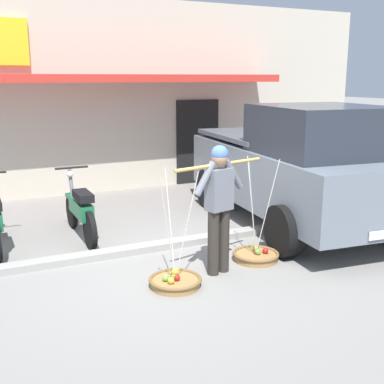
{
  "coord_description": "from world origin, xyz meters",
  "views": [
    {
      "loc": [
        -2.42,
        -5.84,
        2.52
      ],
      "look_at": [
        0.66,
        0.6,
        0.85
      ],
      "focal_mm": 45.99,
      "sensor_mm": 36.0,
      "label": 1
    }
  ],
  "objects_px": {
    "fruit_basket_right_side": "(256,255)",
    "motorcycle_second_in_row": "(80,211)",
    "fruit_vendor": "(219,201)",
    "fruit_basket_left_side": "(175,281)",
    "parked_truck": "(295,167)"
  },
  "relations": [
    {
      "from": "fruit_vendor",
      "to": "fruit_basket_left_side",
      "type": "height_order",
      "value": "fruit_vendor"
    },
    {
      "from": "fruit_basket_left_side",
      "to": "fruit_vendor",
      "type": "bearing_deg",
      "value": 13.67
    },
    {
      "from": "fruit_basket_left_side",
      "to": "parked_truck",
      "type": "height_order",
      "value": "parked_truck"
    },
    {
      "from": "motorcycle_second_in_row",
      "to": "fruit_basket_right_side",
      "type": "bearing_deg",
      "value": -45.76
    },
    {
      "from": "fruit_basket_right_side",
      "to": "motorcycle_second_in_row",
      "type": "bearing_deg",
      "value": 134.24
    },
    {
      "from": "fruit_basket_left_side",
      "to": "parked_truck",
      "type": "bearing_deg",
      "value": 27.47
    },
    {
      "from": "fruit_basket_right_side",
      "to": "parked_truck",
      "type": "bearing_deg",
      "value": 37.7
    },
    {
      "from": "motorcycle_second_in_row",
      "to": "parked_truck",
      "type": "bearing_deg",
      "value": -13.85
    },
    {
      "from": "fruit_basket_right_side",
      "to": "motorcycle_second_in_row",
      "type": "relative_size",
      "value": 0.8
    },
    {
      "from": "fruit_basket_left_side",
      "to": "parked_truck",
      "type": "distance_m",
      "value": 3.42
    },
    {
      "from": "fruit_basket_left_side",
      "to": "motorcycle_second_in_row",
      "type": "bearing_deg",
      "value": 104.11
    },
    {
      "from": "parked_truck",
      "to": "fruit_vendor",
      "type": "bearing_deg",
      "value": -148.76
    },
    {
      "from": "fruit_vendor",
      "to": "fruit_basket_left_side",
      "type": "relative_size",
      "value": 1.17
    },
    {
      "from": "parked_truck",
      "to": "fruit_basket_left_side",
      "type": "bearing_deg",
      "value": -152.53
    },
    {
      "from": "fruit_basket_right_side",
      "to": "parked_truck",
      "type": "height_order",
      "value": "parked_truck"
    }
  ]
}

